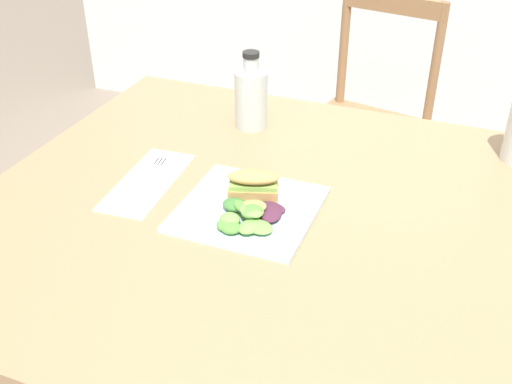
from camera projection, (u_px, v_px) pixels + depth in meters
dining_table at (273, 259)px, 1.24m from camera, size 1.16×1.03×0.74m
chair_wooden_far at (365, 126)px, 2.15m from camera, size 0.47×0.47×0.87m
plate_lunch at (248, 209)px, 1.17m from camera, size 0.25×0.25×0.01m
sandwich_half_front at (253, 184)px, 1.18m from camera, size 0.11×0.08×0.06m
salad_mixed_greens at (249, 215)px, 1.12m from camera, size 0.13×0.13×0.03m
napkin_folded at (148, 181)px, 1.26m from camera, size 0.12×0.27×0.00m
fork_on_napkin at (151, 176)px, 1.27m from camera, size 0.05×0.19×0.00m
bottle_cold_brew at (251, 101)px, 1.45m from camera, size 0.08×0.08×0.18m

